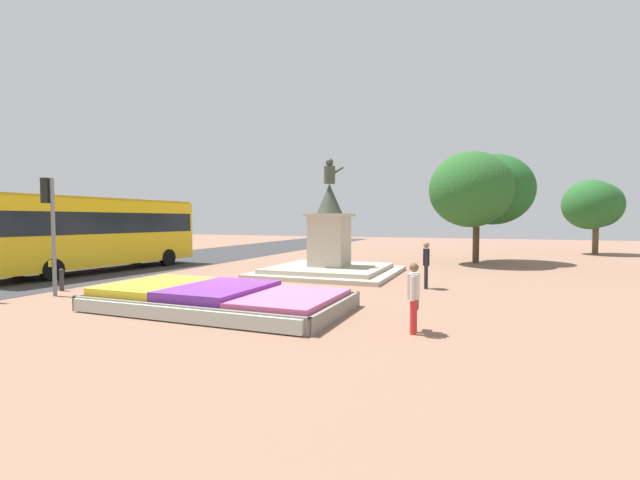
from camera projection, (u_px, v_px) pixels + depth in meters
name	position (u px, v px, depth m)	size (l,w,h in m)	color
ground_plane	(237.00, 290.00, 14.86)	(92.84, 92.84, 0.00)	#8C6651
street_asphalt_strip	(38.00, 277.00, 18.42)	(8.31, 81.24, 0.01)	#333335
flower_planter	(216.00, 298.00, 11.83)	(7.05, 3.74, 0.63)	#38281C
statue_monument	(329.00, 252.00, 19.30)	(5.91, 5.91, 5.20)	#B4A995
traffic_light_near_crossing	(50.00, 215.00, 13.69)	(0.42, 0.31, 3.79)	slate
city_bus	(95.00, 230.00, 20.16)	(3.38, 10.46, 3.46)	gold
pedestrian_with_handbag	(414.00, 294.00, 9.24)	(0.23, 0.73, 1.53)	red
pedestrian_near_planter	(426.00, 262.00, 15.23)	(0.27, 0.57, 1.67)	black
kerb_bollard_mid_b	(62.00, 279.00, 14.78)	(0.15, 0.15, 0.77)	#2D2D33
park_tree_far_left	(482.00, 190.00, 23.96)	(5.66, 6.48, 6.21)	#4C3823
park_tree_far_right	(593.00, 205.00, 30.33)	(4.13, 4.02, 5.28)	brown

